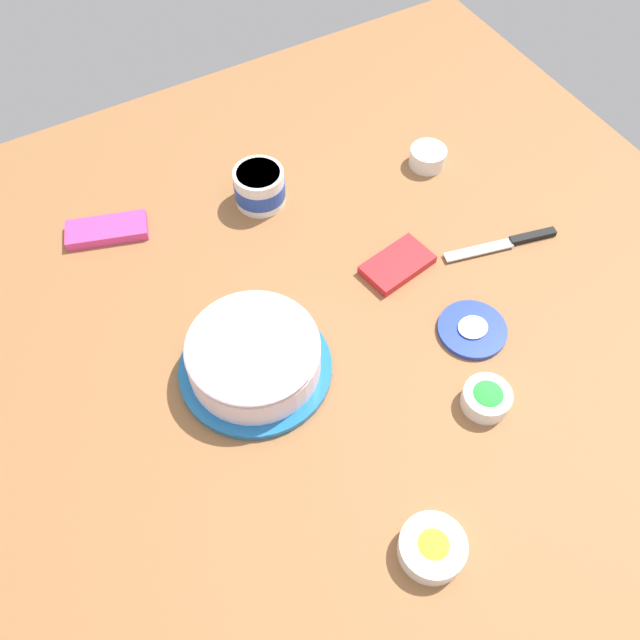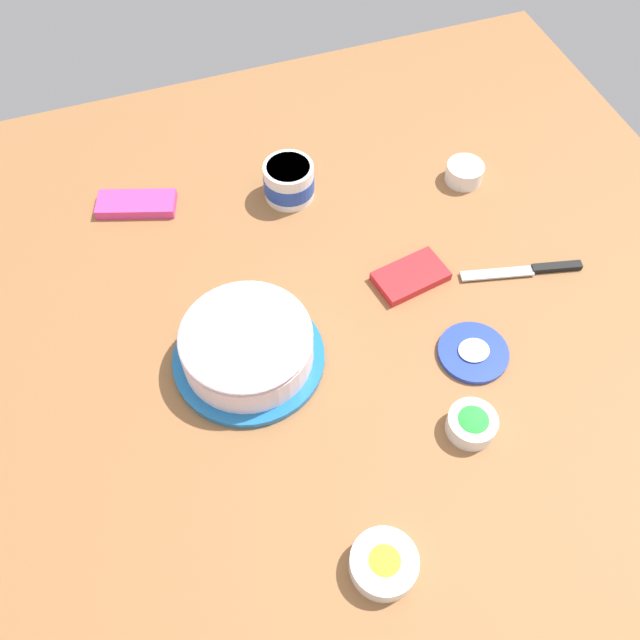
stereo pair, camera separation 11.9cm
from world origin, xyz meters
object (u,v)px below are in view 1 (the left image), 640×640
object	(u,v)px
candy_box_lower	(107,230)
sprinkle_bowl_yellow	(432,547)
frosting_tub	(259,186)
spreading_knife	(510,241)
frosted_cake	(254,357)
candy_box_upper	(397,265)
frosting_tub_lid	(472,329)
sprinkle_bowl_green	(487,398)
sprinkle_bowl_pink	(428,156)

from	to	relation	value
candy_box_lower	sprinkle_bowl_yellow	bearing A→B (deg)	-58.15
frosting_tub	spreading_knife	bearing A→B (deg)	-42.56
frosting_tub	frosted_cake	bearing A→B (deg)	-117.78
spreading_knife	candy_box_upper	bearing A→B (deg)	165.68
sprinkle_bowl_yellow	frosted_cake	bearing A→B (deg)	102.26
frosting_tub_lid	candy_box_upper	xyz separation A→B (m)	(-0.04, 0.19, 0.00)
sprinkle_bowl_yellow	sprinkle_bowl_green	xyz separation A→B (m)	(0.22, 0.16, 0.00)
frosted_cake	candy_box_lower	distance (m)	0.44
sprinkle_bowl_yellow	candy_box_upper	size ratio (longest dim) A/B	0.75
sprinkle_bowl_pink	candy_box_upper	distance (m)	0.30
frosting_tub_lid	sprinkle_bowl_green	bearing A→B (deg)	-118.32
frosting_tub	candy_box_lower	bearing A→B (deg)	167.39
candy_box_lower	candy_box_upper	size ratio (longest dim) A/B	1.18
frosted_cake	sprinkle_bowl_yellow	xyz separation A→B (m)	(0.09, -0.40, -0.03)
sprinkle_bowl_pink	frosting_tub_lid	bearing A→B (deg)	-113.68
frosting_tub	candy_box_upper	size ratio (longest dim) A/B	0.78
frosting_tub	candy_box_upper	xyz separation A→B (m)	(0.15, -0.29, -0.03)
sprinkle_bowl_pink	sprinkle_bowl_green	size ratio (longest dim) A/B	0.96
frosting_tub	sprinkle_bowl_yellow	distance (m)	0.77
frosting_tub	spreading_knife	xyz separation A→B (m)	(0.38, -0.34, -0.03)
frosting_tub_lid	frosting_tub	bearing A→B (deg)	111.35
candy_box_upper	candy_box_lower	bearing A→B (deg)	131.68
frosting_tub_lid	frosted_cake	bearing A→B (deg)	162.55
candy_box_upper	frosting_tub	bearing A→B (deg)	107.06
sprinkle_bowl_green	frosted_cake	bearing A→B (deg)	141.18
spreading_knife	candy_box_upper	world-z (taller)	candy_box_upper
frosting_tub_lid	candy_box_lower	size ratio (longest dim) A/B	0.79
frosted_cake	frosting_tub_lid	world-z (taller)	frosted_cake
spreading_knife	sprinkle_bowl_pink	distance (m)	0.27
spreading_knife	sprinkle_bowl_pink	bearing A→B (deg)	93.24
frosted_cake	frosting_tub_lid	xyz separation A→B (m)	(0.37, -0.12, -0.04)
spreading_knife	candy_box_lower	distance (m)	0.80
sprinkle_bowl_green	frosting_tub	bearing A→B (deg)	100.96
frosting_tub	sprinkle_bowl_pink	world-z (taller)	frosting_tub
frosting_tub_lid	sprinkle_bowl_pink	world-z (taller)	sprinkle_bowl_pink
candy_box_upper	sprinkle_bowl_green	bearing A→B (deg)	-105.95
sprinkle_bowl_pink	sprinkle_bowl_green	distance (m)	0.58
frosted_cake	frosting_tub_lid	bearing A→B (deg)	-17.45
frosted_cake	sprinkle_bowl_green	distance (m)	0.39
spreading_knife	frosting_tub_lid	bearing A→B (deg)	-145.34
frosted_cake	candy_box_lower	world-z (taller)	frosted_cake
frosted_cake	sprinkle_bowl_yellow	size ratio (longest dim) A/B	2.65
sprinkle_bowl_yellow	candy_box_upper	bearing A→B (deg)	62.28
frosted_cake	candy_box_lower	xyz separation A→B (m)	(-0.12, 0.43, -0.04)
frosting_tub	spreading_knife	world-z (taller)	frosting_tub
candy_box_lower	candy_box_upper	xyz separation A→B (m)	(0.45, -0.36, -0.00)
sprinkle_bowl_pink	sprinkle_bowl_yellow	bearing A→B (deg)	-124.03
frosting_tub_lid	candy_box_upper	bearing A→B (deg)	101.26
frosting_tub_lid	spreading_knife	size ratio (longest dim) A/B	0.53
frosted_cake	candy_box_upper	world-z (taller)	frosted_cake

